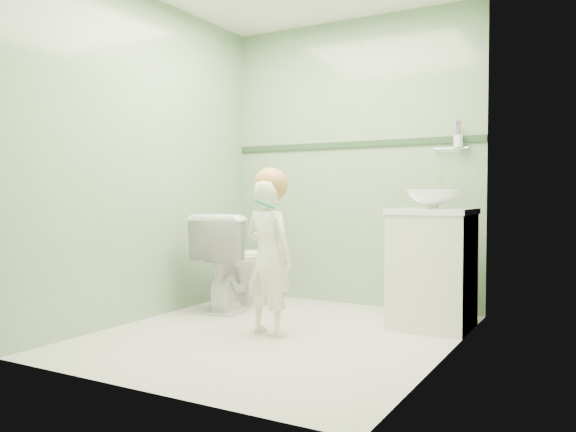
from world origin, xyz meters
The scene contains 12 objects.
ground centered at (0.00, 0.00, 0.00)m, with size 2.50×2.50×0.00m, color beige.
room_shell centered at (0.00, 0.00, 1.20)m, with size 2.50×2.54×2.40m.
trim_stripe centered at (0.00, 1.24, 1.35)m, with size 2.20×0.02×0.05m, color #284428.
vanity centered at (0.84, 0.70, 0.40)m, with size 0.52×0.50×0.80m, color silver.
counter centered at (0.84, 0.70, 0.81)m, with size 0.54×0.52×0.04m, color white.
basin centered at (0.84, 0.70, 0.89)m, with size 0.37×0.37×0.13m, color white.
faucet centered at (0.84, 0.89, 0.97)m, with size 0.03×0.13×0.18m.
cup_holder centered at (0.89, 1.18, 1.33)m, with size 0.26×0.07×0.21m.
toilet centered at (-0.74, 0.58, 0.39)m, with size 0.43×0.76×0.78m, color white.
toddler centered at (-0.05, -0.02, 0.51)m, with size 0.37×0.25×1.02m, color beige.
hair_cap centered at (-0.05, 0.01, 0.99)m, with size 0.23×0.23×0.23m, color #B07B3B.
teal_toothbrush centered at (0.00, -0.15, 0.87)m, with size 0.11×0.14×0.08m.
Camera 1 is at (1.89, -3.22, 0.91)m, focal length 35.55 mm.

